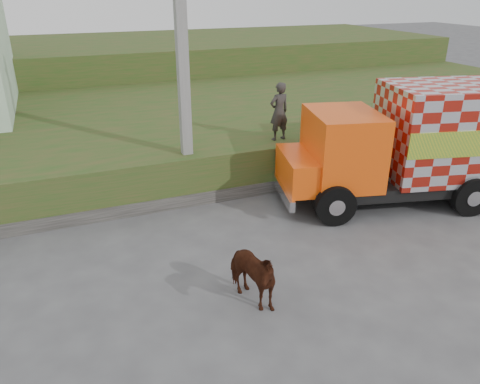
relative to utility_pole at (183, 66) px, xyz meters
name	(u,v)px	position (x,y,z in m)	size (l,w,h in m)	color
ground	(283,266)	(1.00, -4.60, -4.08)	(120.00, 120.00, 0.00)	#474749
embankment	(175,127)	(1.00, 5.40, -3.33)	(40.00, 12.00, 1.50)	#264F1A
embankment_far	(126,66)	(1.00, 17.40, -2.58)	(40.00, 12.00, 3.00)	#264F1A
retaining_strip	(161,202)	(-1.00, -0.40, -3.88)	(16.00, 0.50, 0.40)	#595651
utility_pole	(183,66)	(0.00, 0.00, 0.00)	(1.20, 0.30, 8.00)	gray
cargo_truck	(429,143)	(6.72, -2.76, -2.24)	(8.36, 4.33, 3.57)	black
cow	(250,275)	(-0.29, -5.57, -3.39)	(0.74, 1.62, 1.37)	#381F0E
pedestrian	(279,111)	(3.17, 0.20, -1.64)	(0.68, 0.45, 1.88)	#2D2B28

